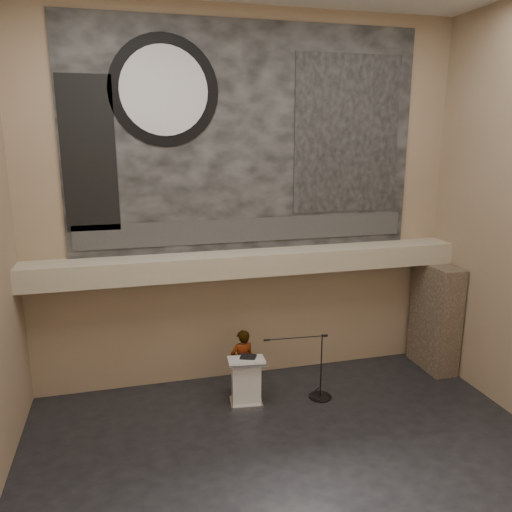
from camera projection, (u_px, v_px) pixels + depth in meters
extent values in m
plane|color=black|center=(302.00, 474.00, 8.75)|extent=(10.00, 10.00, 0.00)
cube|color=#8A7358|center=(247.00, 204.00, 11.51)|extent=(10.00, 0.02, 8.50)
cube|color=#8A7358|center=(483.00, 334.00, 3.99)|extent=(10.00, 0.02, 8.50)
cube|color=tan|center=(252.00, 263.00, 11.44)|extent=(10.00, 0.80, 0.50)
cylinder|color=#B2893D|center=(182.00, 280.00, 11.07)|extent=(0.04, 0.04, 0.06)
cylinder|color=#B2893D|center=(329.00, 269.00, 11.93)|extent=(0.04, 0.04, 0.06)
cube|color=black|center=(247.00, 140.00, 11.14)|extent=(8.00, 0.05, 5.00)
cube|color=#2B2B2B|center=(248.00, 230.00, 11.59)|extent=(7.76, 0.02, 0.55)
cylinder|color=black|center=(164.00, 91.00, 10.42)|extent=(2.30, 0.02, 2.30)
cylinder|color=silver|center=(164.00, 91.00, 10.41)|extent=(1.84, 0.02, 1.84)
cube|color=black|center=(347.00, 135.00, 11.67)|extent=(2.60, 0.02, 3.60)
cube|color=black|center=(89.00, 155.00, 10.34)|extent=(1.10, 0.02, 3.20)
cube|color=#423428|center=(435.00, 317.00, 12.54)|extent=(0.60, 1.40, 2.70)
cube|color=silver|center=(246.00, 402.00, 11.03)|extent=(0.76, 0.61, 0.08)
cube|color=silver|center=(246.00, 381.00, 10.91)|extent=(0.66, 0.50, 0.96)
cube|color=silver|center=(246.00, 360.00, 10.77)|extent=(0.85, 0.65, 0.14)
cube|color=black|center=(248.00, 357.00, 10.80)|extent=(0.42, 0.38, 0.04)
cube|color=white|center=(243.00, 360.00, 10.70)|extent=(0.30, 0.35, 0.00)
imported|color=beige|center=(242.00, 362.00, 11.31)|extent=(0.62, 0.45, 1.56)
cylinder|color=black|center=(320.00, 397.00, 11.34)|extent=(0.52, 0.52, 0.02)
cylinder|color=black|center=(321.00, 366.00, 11.16)|extent=(0.03, 0.03, 1.53)
cylinder|color=black|center=(295.00, 338.00, 10.87)|extent=(1.39, 0.12, 0.02)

